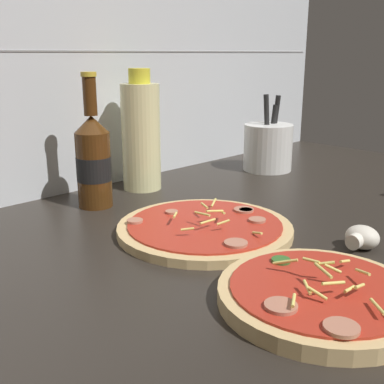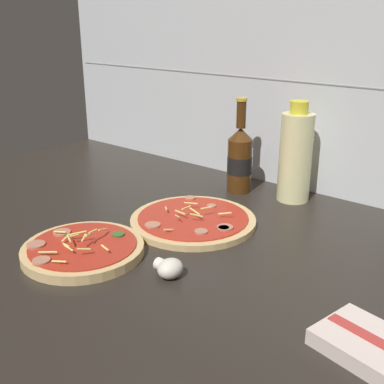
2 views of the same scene
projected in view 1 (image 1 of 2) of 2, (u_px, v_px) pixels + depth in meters
The scene contains 8 objects.
counter_slab at pixel (260, 256), 69.85cm from camera, with size 160.00×90.00×2.50cm.
tile_backsplash at pixel (77, 51), 92.80cm from camera, with size 160.00×1.13×60.00cm.
pizza_near at pixel (320, 295), 53.73cm from camera, with size 23.09×23.09×4.79cm.
pizza_far at pixel (205, 228), 75.24cm from camera, with size 27.40×27.40×3.98cm.
beer_bottle at pixel (93, 160), 86.38cm from camera, with size 6.30×6.30×24.08cm.
oil_bottle at pixel (141, 135), 97.27cm from camera, with size 7.82×7.82×24.31cm.
mushroom_left at pixel (361, 238), 68.83cm from camera, with size 5.14×4.90×3.43cm.
utensil_crock at pixel (268, 147), 114.82cm from camera, with size 11.54×11.54×18.00cm.
Camera 1 is at (-52.60, -38.64, 29.61)cm, focal length 45.00 mm.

